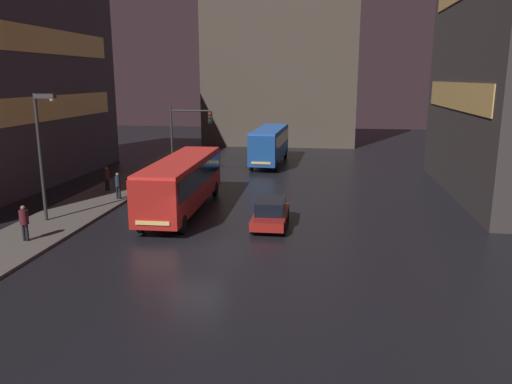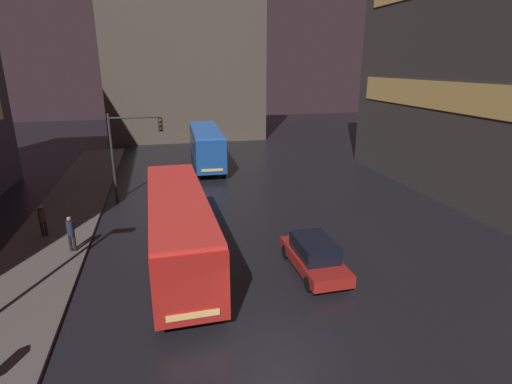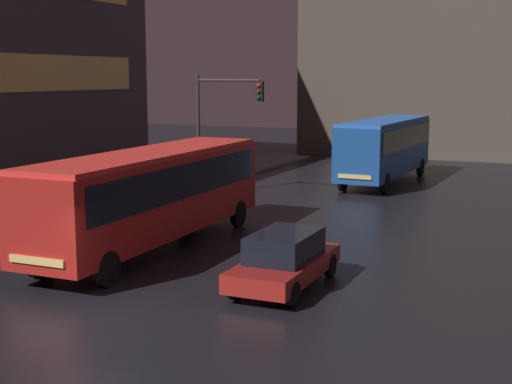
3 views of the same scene
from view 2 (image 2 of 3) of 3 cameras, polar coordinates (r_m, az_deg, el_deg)
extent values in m
plane|color=black|center=(13.56, 3.23, -22.10)|extent=(120.00, 120.00, 0.00)
cube|color=#56514C|center=(22.51, -27.64, -6.89)|extent=(4.00, 48.00, 0.15)
cube|color=#383333|center=(33.35, 31.25, 18.83)|extent=(10.00, 18.74, 21.40)
cube|color=#E0B25B|center=(30.20, 23.11, 12.75)|extent=(0.24, 15.93, 1.80)
cube|color=#4C4238|center=(52.34, -10.40, 18.67)|extent=(18.00, 12.00, 19.51)
cube|color=#E0B25B|center=(52.56, -20.35, 14.98)|extent=(0.24, 10.20, 1.80)
cube|color=#E0B25B|center=(52.64, -20.97, 20.42)|extent=(0.24, 10.20, 1.80)
cube|color=#AD1E19|center=(18.30, -11.00, -4.65)|extent=(2.72, 11.44, 2.53)
cube|color=black|center=(18.11, -11.10, -3.15)|extent=(2.76, 10.53, 1.10)
cube|color=red|center=(17.84, -11.25, -0.66)|extent=(2.67, 11.21, 0.16)
cube|color=#F4CC72|center=(13.66, -8.97, -16.99)|extent=(1.74, 0.14, 0.20)
cylinder|color=black|center=(15.19, -5.05, -14.93)|extent=(0.27, 1.01, 1.00)
cylinder|color=black|center=(15.07, -13.96, -15.75)|extent=(0.27, 1.01, 1.00)
cylinder|color=black|center=(22.84, -8.73, -3.45)|extent=(0.27, 1.01, 1.00)
cylinder|color=black|center=(22.76, -14.46, -3.91)|extent=(0.27, 1.01, 1.00)
cube|color=#194793|center=(35.52, -7.12, 6.59)|extent=(2.70, 10.07, 2.67)
cube|color=black|center=(35.41, -7.16, 7.52)|extent=(2.73, 9.28, 1.10)
cube|color=blue|center=(35.27, -7.21, 8.85)|extent=(2.64, 9.87, 0.16)
cube|color=#F4CC72|center=(30.84, -6.28, 3.13)|extent=(1.66, 0.16, 0.20)
cylinder|color=black|center=(32.43, -4.59, 3.09)|extent=(0.28, 1.01, 1.00)
cylinder|color=black|center=(32.25, -8.41, 2.87)|extent=(0.28, 1.01, 1.00)
cylinder|color=black|center=(39.40, -5.90, 5.68)|extent=(0.28, 1.01, 1.00)
cylinder|color=black|center=(39.25, -9.06, 5.51)|extent=(0.28, 1.01, 1.00)
cube|color=maroon|center=(17.85, 8.28, -9.56)|extent=(1.80, 4.41, 0.50)
cube|color=black|center=(17.58, 8.36, -7.81)|extent=(1.52, 2.43, 0.71)
cylinder|color=black|center=(17.08, 12.70, -12.06)|extent=(0.21, 0.64, 0.64)
cylinder|color=black|center=(16.48, 7.57, -12.92)|extent=(0.21, 0.64, 0.64)
cylinder|color=black|center=(19.47, 8.81, -7.92)|extent=(0.21, 0.64, 0.64)
cylinder|color=black|center=(18.95, 4.27, -8.50)|extent=(0.21, 0.64, 0.64)
cylinder|color=black|center=(23.59, -28.24, -4.62)|extent=(0.14, 0.14, 0.81)
cylinder|color=black|center=(23.54, -27.82, -4.60)|extent=(0.14, 0.14, 0.81)
cylinder|color=#422319|center=(23.32, -28.30, -2.92)|extent=(0.39, 0.39, 0.68)
sphere|color=#8C664C|center=(23.18, -28.46, -1.88)|extent=(0.22, 0.22, 0.22)
cylinder|color=black|center=(21.11, -24.98, -6.62)|extent=(0.14, 0.14, 0.84)
cylinder|color=black|center=(21.07, -24.50, -6.60)|extent=(0.14, 0.14, 0.84)
cylinder|color=#1E283D|center=(20.81, -25.01, -4.68)|extent=(0.34, 0.34, 0.70)
sphere|color=#8C664C|center=(20.65, -25.17, -3.50)|extent=(0.22, 0.22, 0.22)
cylinder|color=#2D2D2D|center=(27.51, -19.79, 4.53)|extent=(0.16, 0.16, 5.77)
cylinder|color=#2D2D2D|center=(26.95, -16.98, 10.15)|extent=(3.17, 0.12, 0.12)
cube|color=black|center=(26.97, -13.49, 9.36)|extent=(0.30, 0.24, 0.90)
sphere|color=red|center=(26.79, -13.53, 9.91)|extent=(0.18, 0.18, 0.18)
sphere|color=#3B2B07|center=(26.83, -13.48, 9.31)|extent=(0.18, 0.18, 0.18)
sphere|color=black|center=(26.87, -13.44, 8.72)|extent=(0.18, 0.18, 0.18)
camera|label=1|loc=(14.65, 126.66, -13.66)|focal=35.00mm
camera|label=3|loc=(13.71, 84.27, -11.57)|focal=50.00mm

